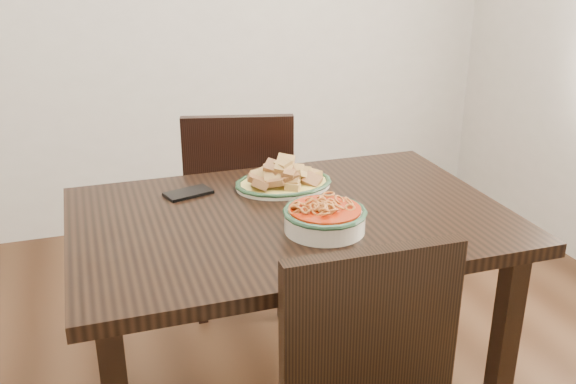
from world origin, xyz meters
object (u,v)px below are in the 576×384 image
object	(u,v)px
chair_far	(240,202)
noodle_bowl	(325,216)
fish_plate	(284,174)
dining_table	(290,242)
smartphone	(188,193)

from	to	relation	value
chair_far	noodle_bowl	world-z (taller)	chair_far
fish_plate	noodle_bowl	world-z (taller)	fish_plate
dining_table	chair_far	distance (m)	0.74
dining_table	fish_plate	size ratio (longest dim) A/B	4.08
fish_plate	smartphone	size ratio (longest dim) A/B	2.15
dining_table	chair_far	size ratio (longest dim) A/B	1.42
dining_table	fish_plate	xyz separation A→B (m)	(0.05, 0.21, 0.14)
chair_far	fish_plate	world-z (taller)	chair_far
fish_plate	smartphone	world-z (taller)	fish_plate
fish_plate	noodle_bowl	xyz separation A→B (m)	(0.01, -0.35, -0.00)
dining_table	chair_far	bearing A→B (deg)	88.22
dining_table	fish_plate	world-z (taller)	fish_plate
noodle_bowl	dining_table	bearing A→B (deg)	110.70
dining_table	smartphone	size ratio (longest dim) A/B	8.76
dining_table	noodle_bowl	world-z (taller)	noodle_bowl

